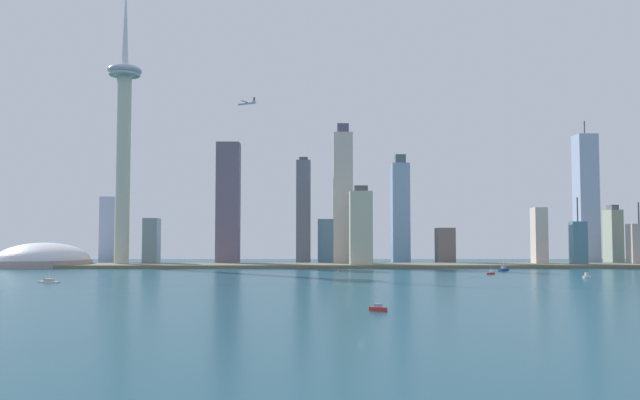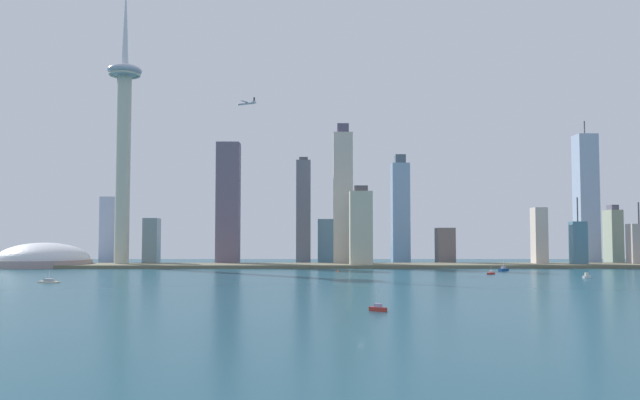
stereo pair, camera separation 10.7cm
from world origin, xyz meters
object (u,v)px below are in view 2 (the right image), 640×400
(skyscraper_9, at_px, (578,244))
(skyscraper_10, at_px, (539,237))
(skyscraper_8, at_px, (640,245))
(skyscraper_11, at_px, (326,241))
(skyscraper_5, at_px, (400,212))
(skyscraper_1, at_px, (586,199))
(stadium_dome, at_px, (44,260))
(skyscraper_7, at_px, (361,228))
(boat_0, at_px, (504,269))
(skyscraper_12, at_px, (613,236))
(airplane, at_px, (247,103))
(skyscraper_6, at_px, (445,246))
(boat_5, at_px, (587,276))
(skyscraper_3, at_px, (303,212))
(boat_1, at_px, (378,308))
(skyscraper_4, at_px, (343,197))
(skyscraper_13, at_px, (228,204))
(boat_4, at_px, (49,281))
(observation_tower, at_px, (124,131))
(boat_3, at_px, (491,273))
(skyscraper_2, at_px, (152,242))
(skyscraper_0, at_px, (111,230))
(channel_buoy_0, at_px, (338,271))

(skyscraper_9, distance_m, skyscraper_10, 43.44)
(skyscraper_8, distance_m, skyscraper_11, 377.37)
(skyscraper_8, bearing_deg, skyscraper_5, 162.07)
(skyscraper_1, relative_size, skyscraper_9, 2.24)
(skyscraper_10, relative_size, skyscraper_11, 1.21)
(skyscraper_1, relative_size, skyscraper_8, 2.39)
(stadium_dome, relative_size, skyscraper_8, 1.42)
(skyscraper_7, bearing_deg, skyscraper_9, 2.21)
(stadium_dome, bearing_deg, boat_0, -10.37)
(skyscraper_12, distance_m, boat_0, 265.84)
(skyscraper_11, height_order, airplane, airplane)
(skyscraper_6, relative_size, skyscraper_7, 0.49)
(skyscraper_12, xyz_separation_m, boat_5, (-160.31, -289.33, -34.43))
(boat_5, bearing_deg, skyscraper_10, 53.73)
(skyscraper_11, xyz_separation_m, boat_0, (178.41, -176.80, -27.10))
(skyscraper_3, relative_size, boat_1, 13.27)
(stadium_dome, distance_m, skyscraper_11, 341.06)
(skyscraper_11, distance_m, boat_5, 362.86)
(stadium_dome, relative_size, skyscraper_11, 1.87)
(boat_5, bearing_deg, skyscraper_4, 103.75)
(skyscraper_10, xyz_separation_m, boat_1, (-238.43, -451.28, -33.32))
(skyscraper_3, distance_m, skyscraper_10, 286.72)
(skyscraper_3, relative_size, skyscraper_6, 2.94)
(skyscraper_6, relative_size, skyscraper_11, 0.80)
(skyscraper_3, relative_size, skyscraper_8, 1.79)
(skyscraper_13, bearing_deg, boat_4, -108.84)
(skyscraper_6, bearing_deg, observation_tower, -172.72)
(observation_tower, relative_size, boat_3, 33.21)
(skyscraper_2, relative_size, airplane, 2.42)
(skyscraper_10, xyz_separation_m, skyscraper_11, (-251.06, 78.01, -5.94))
(skyscraper_4, distance_m, skyscraper_13, 140.97)
(skyscraper_12, bearing_deg, observation_tower, -172.50)
(skyscraper_0, bearing_deg, skyscraper_13, -16.36)
(skyscraper_7, bearing_deg, skyscraper_0, 162.22)
(skyscraper_7, height_order, skyscraper_8, skyscraper_7)
(skyscraper_1, relative_size, skyscraper_12, 2.37)
(observation_tower, bearing_deg, boat_0, -12.66)
(skyscraper_8, bearing_deg, skyscraper_13, 176.18)
(skyscraper_1, xyz_separation_m, boat_4, (-546.16, -304.16, -80.60))
(skyscraper_8, height_order, skyscraper_11, skyscraper_8)
(boat_0, bearing_deg, skyscraper_11, -80.97)
(stadium_dome, xyz_separation_m, channel_buoy_0, (337.09, -111.25, -6.15))
(boat_1, height_order, boat_5, boat_1)
(skyscraper_0, distance_m, skyscraper_12, 653.47)
(skyscraper_5, bearing_deg, skyscraper_0, -178.67)
(skyscraper_8, bearing_deg, skyscraper_4, 176.54)
(boat_1, relative_size, airplane, 0.43)
(observation_tower, relative_size, skyscraper_12, 4.48)
(skyscraper_8, bearing_deg, skyscraper_6, 167.36)
(observation_tower, distance_m, skyscraper_3, 237.80)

